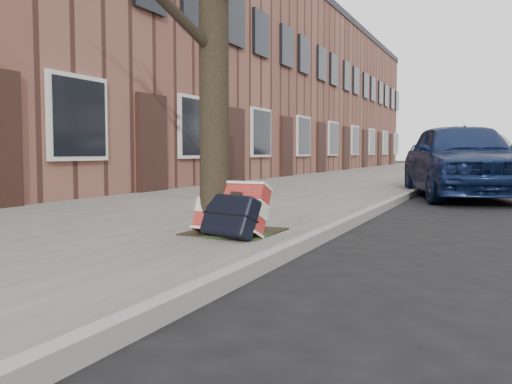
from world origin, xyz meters
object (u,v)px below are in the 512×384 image
at_px(suitcase_navy, 230,216).
at_px(car_near_front, 461,159).
at_px(suitcase_red, 232,209).
at_px(car_near_mid, 474,161).

distance_m(suitcase_navy, car_near_front, 7.57).
distance_m(suitcase_red, car_near_mid, 11.23).
height_order(suitcase_red, suitcase_navy, suitcase_red).
relative_size(suitcase_navy, car_near_front, 0.12).
bearing_deg(car_near_mid, car_near_front, -109.92).
bearing_deg(suitcase_navy, car_near_front, 96.58).
height_order(suitcase_red, car_near_front, car_near_front).
distance_m(car_near_front, car_near_mid, 3.84).
distance_m(suitcase_red, suitcase_navy, 0.16).
relative_size(suitcase_red, car_near_front, 0.15).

